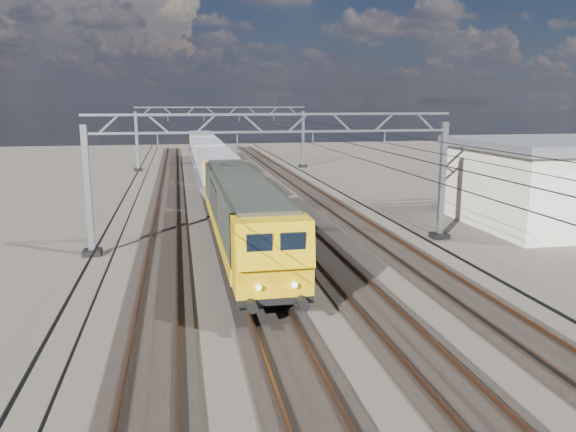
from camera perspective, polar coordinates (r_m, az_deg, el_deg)
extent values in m
plane|color=black|center=(26.64, 0.25, -5.23)|extent=(160.00, 160.00, 0.00)
cube|color=black|center=(26.17, -12.81, -5.70)|extent=(2.60, 140.00, 0.12)
cube|color=brown|center=(26.16, -14.41, -5.42)|extent=(0.08, 140.00, 0.16)
cube|color=brown|center=(26.11, -11.24, -5.31)|extent=(0.08, 140.00, 0.16)
cube|color=black|center=(26.32, -4.05, -5.33)|extent=(2.60, 140.00, 0.12)
cube|color=brown|center=(26.20, -5.62, -5.07)|extent=(0.08, 140.00, 0.16)
cube|color=brown|center=(26.37, -2.49, -4.92)|extent=(0.08, 140.00, 0.16)
cube|color=black|center=(27.07, 4.41, -4.85)|extent=(2.60, 140.00, 0.12)
cube|color=brown|center=(26.85, 2.93, -4.62)|extent=(0.08, 140.00, 0.16)
cube|color=brown|center=(27.22, 5.89, -4.44)|extent=(0.08, 140.00, 0.16)
cube|color=black|center=(28.37, 12.25, -4.32)|extent=(2.60, 140.00, 0.12)
cube|color=brown|center=(28.06, 10.91, -4.10)|extent=(0.08, 140.00, 0.16)
cube|color=brown|center=(28.62, 13.59, -3.91)|extent=(0.08, 140.00, 0.16)
cube|color=gray|center=(29.69, -19.66, 2.37)|extent=(0.30, 0.30, 6.60)
cube|color=gray|center=(32.73, 15.39, 3.43)|extent=(0.30, 0.30, 6.60)
cube|color=black|center=(30.31, -19.26, -3.51)|extent=(0.90, 0.90, 0.30)
cube|color=black|center=(33.30, 15.10, -1.94)|extent=(0.90, 0.90, 0.30)
cube|color=gray|center=(29.45, -1.29, 10.30)|extent=(19.30, 0.18, 0.12)
cube|color=gray|center=(29.48, -1.29, 8.55)|extent=(19.30, 0.18, 0.12)
cube|color=gray|center=(29.22, -17.77, 8.87)|extent=(1.03, 0.10, 0.94)
cube|color=gray|center=(29.05, -13.06, 9.11)|extent=(1.03, 0.10, 0.94)
cube|color=gray|center=(29.07, -8.32, 9.28)|extent=(1.03, 0.10, 0.94)
cube|color=gray|center=(29.28, -3.61, 9.40)|extent=(1.03, 0.10, 0.94)
cube|color=gray|center=(29.69, 1.00, 9.45)|extent=(1.03, 0.10, 0.94)
cube|color=gray|center=(30.27, 5.46, 9.44)|extent=(1.03, 0.10, 0.94)
cube|color=gray|center=(31.03, 9.73, 9.38)|extent=(1.03, 0.10, 0.94)
cube|color=gray|center=(31.94, 13.77, 9.27)|extent=(1.03, 0.10, 0.94)
cube|color=gray|center=(29.09, -13.11, 7.58)|extent=(0.06, 0.06, 0.65)
cube|color=gray|center=(29.23, -5.19, 7.85)|extent=(0.06, 0.06, 0.65)
cube|color=gray|center=(29.90, 2.53, 7.96)|extent=(0.06, 0.06, 0.65)
cube|color=gray|center=(31.09, 9.79, 7.95)|extent=(0.06, 0.06, 0.65)
cube|color=gray|center=(65.32, -15.11, 7.31)|extent=(0.30, 0.30, 6.60)
cube|color=gray|center=(66.75, 1.53, 7.78)|extent=(0.30, 0.30, 6.60)
cube|color=black|center=(65.60, -14.96, 4.57)|extent=(0.90, 0.90, 0.30)
cube|color=black|center=(67.04, 1.51, 5.10)|extent=(0.90, 0.90, 0.30)
cube|color=gray|center=(65.21, -6.78, 10.92)|extent=(19.30, 0.18, 0.12)
cube|color=gray|center=(65.22, -6.76, 10.13)|extent=(19.30, 0.18, 0.12)
cube|color=gray|center=(65.11, -14.20, 10.25)|extent=(1.03, 0.10, 0.94)
cube|color=gray|center=(65.03, -12.08, 10.35)|extent=(1.03, 0.10, 0.94)
cube|color=gray|center=(65.04, -9.95, 10.43)|extent=(1.03, 0.10, 0.94)
cube|color=gray|center=(65.13, -7.83, 10.49)|extent=(1.03, 0.10, 0.94)
cube|color=gray|center=(65.32, -5.72, 10.55)|extent=(1.03, 0.10, 0.94)
cube|color=gray|center=(65.58, -3.61, 10.58)|extent=(1.03, 0.10, 0.94)
cube|color=gray|center=(65.94, -1.53, 10.61)|extent=(1.03, 0.10, 0.94)
cube|color=gray|center=(66.37, 0.53, 10.62)|extent=(1.03, 0.10, 0.94)
cube|color=gray|center=(65.05, -12.11, 9.66)|extent=(0.06, 0.06, 0.65)
cube|color=gray|center=(65.11, -8.54, 9.79)|extent=(0.06, 0.06, 0.65)
cube|color=gray|center=(65.41, -4.98, 9.88)|extent=(0.06, 0.06, 0.65)
cube|color=gray|center=(65.96, -1.47, 9.93)|extent=(0.06, 0.06, 0.65)
cylinder|color=black|center=(33.10, -12.87, 7.47)|extent=(0.03, 140.00, 0.03)
cylinder|color=black|center=(33.07, -12.91, 8.34)|extent=(0.03, 140.00, 0.03)
cylinder|color=black|center=(33.22, -5.90, 7.71)|extent=(0.03, 140.00, 0.03)
cylinder|color=black|center=(33.19, -5.92, 8.57)|extent=(0.03, 140.00, 0.03)
cylinder|color=black|center=(33.82, 0.93, 7.84)|extent=(0.03, 140.00, 0.03)
cylinder|color=black|center=(33.79, 0.93, 8.68)|extent=(0.03, 140.00, 0.03)
cylinder|color=black|center=(34.87, 7.43, 7.86)|extent=(0.03, 140.00, 0.03)
cylinder|color=black|center=(34.84, 7.45, 8.68)|extent=(0.03, 140.00, 0.03)
cube|color=black|center=(22.33, -2.80, -6.57)|extent=(2.20, 3.60, 0.60)
cube|color=black|center=(34.84, -5.89, 0.00)|extent=(2.20, 3.60, 0.60)
cube|color=black|center=(28.44, -4.70, -1.82)|extent=(2.65, 20.00, 0.25)
cube|color=black|center=(28.53, -4.69, -2.57)|extent=(2.20, 4.50, 0.75)
cube|color=#282C25|center=(28.15, -4.75, 0.99)|extent=(2.65, 17.00, 2.60)
cube|color=#E2AD0B|center=(28.24, -7.43, -1.11)|extent=(0.04, 17.00, 0.60)
cube|color=#E2AD0B|center=(28.52, -2.03, -0.89)|extent=(0.04, 17.00, 0.60)
cube|color=black|center=(28.96, -7.65, 1.93)|extent=(0.05, 5.00, 1.40)
cube|color=black|center=(29.24, -2.34, 2.11)|extent=(0.05, 5.00, 1.40)
cube|color=#282C25|center=(27.93, -4.79, 3.75)|extent=(2.25, 18.00, 0.15)
cube|color=#E2AD0B|center=(19.35, -1.73, -3.86)|extent=(2.65, 1.80, 2.60)
cube|color=#E2AD0B|center=(18.32, -1.26, -3.13)|extent=(2.60, 0.46, 1.52)
cube|color=black|center=(18.11, -2.92, -2.99)|extent=(0.85, 0.08, 0.75)
cube|color=black|center=(18.29, 0.50, -2.83)|extent=(0.85, 0.08, 0.75)
cylinder|color=black|center=(18.54, -3.72, -9.14)|extent=(0.36, 0.50, 0.36)
cylinder|color=black|center=(18.81, 1.48, -8.80)|extent=(0.36, 0.50, 0.36)
cylinder|color=white|center=(18.46, -3.01, -7.24)|extent=(0.20, 0.08, 0.20)
cylinder|color=white|center=(18.65, 0.67, -7.02)|extent=(0.20, 0.08, 0.20)
cube|color=#E2AD0B|center=(37.09, -6.32, 3.52)|extent=(2.65, 1.80, 2.60)
cube|color=#E2AD0B|center=(37.97, -6.46, 4.46)|extent=(2.60, 0.46, 1.52)
cube|color=black|center=(38.01, -7.30, 4.60)|extent=(0.85, 0.08, 0.75)
cube|color=black|center=(38.10, -5.65, 4.65)|extent=(0.85, 0.08, 0.75)
cylinder|color=black|center=(38.43, -7.69, 1.65)|extent=(0.36, 0.50, 0.36)
cylinder|color=black|center=(38.57, -5.17, 1.74)|extent=(0.36, 0.50, 0.36)
cylinder|color=white|center=(38.25, -7.33, 2.53)|extent=(0.20, 0.08, 0.20)
cylinder|color=white|center=(38.35, -5.54, 2.59)|extent=(0.20, 0.08, 0.20)
cube|color=black|center=(41.41, -6.74, 1.78)|extent=(2.20, 2.60, 0.55)
cube|color=black|center=(50.29, -7.54, 3.49)|extent=(2.20, 2.60, 0.55)
cube|color=black|center=(45.79, -7.19, 3.16)|extent=(2.40, 13.00, 0.20)
cube|color=gray|center=(45.57, -7.25, 5.30)|extent=(2.80, 12.00, 1.80)
cube|color=#4E5056|center=(45.67, -8.40, 3.71)|extent=(1.48, 12.00, 1.36)
cube|color=#4E5056|center=(45.80, -6.02, 3.79)|extent=(1.48, 12.00, 1.36)
cube|color=#E2AD0B|center=(42.51, -8.89, 4.95)|extent=(0.04, 1.20, 0.50)
cube|color=black|center=(55.43, -7.89, 4.22)|extent=(2.20, 2.60, 0.55)
cube|color=black|center=(64.36, -8.35, 5.22)|extent=(2.20, 2.60, 0.55)
cube|color=black|center=(59.85, -8.15, 5.10)|extent=(2.40, 13.00, 0.20)
cube|color=gray|center=(59.69, -8.19, 6.74)|extent=(2.80, 12.00, 1.80)
cube|color=#4E5056|center=(59.76, -9.07, 5.52)|extent=(1.48, 12.00, 1.36)
cube|color=#4E5056|center=(59.86, -7.25, 5.58)|extent=(1.48, 12.00, 1.36)
cube|color=#E2AD0B|center=(56.64, -9.48, 6.55)|extent=(0.04, 1.20, 0.50)
cube|color=black|center=(69.53, -8.57, 5.68)|extent=(2.20, 2.60, 0.55)
cube|color=black|center=(78.48, -8.88, 6.33)|extent=(2.20, 2.60, 0.55)
cube|color=black|center=(73.97, -8.74, 6.30)|extent=(2.40, 13.00, 0.20)
cube|color=gray|center=(73.83, -8.78, 7.63)|extent=(2.80, 12.00, 1.80)
cube|color=#4E5056|center=(73.90, -9.49, 6.64)|extent=(1.48, 12.00, 1.36)
cube|color=#4E5056|center=(73.97, -8.01, 6.69)|extent=(1.48, 12.00, 1.36)
cube|color=#E2AD0B|center=(70.79, -9.84, 7.51)|extent=(0.04, 1.20, 0.50)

